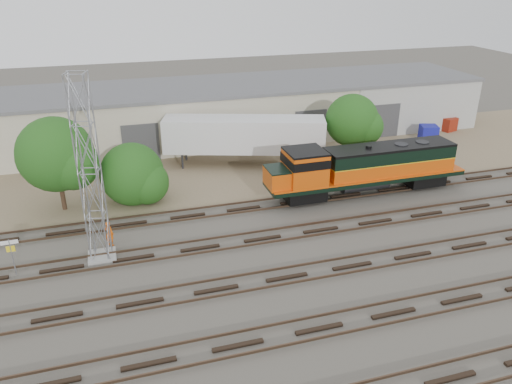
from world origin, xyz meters
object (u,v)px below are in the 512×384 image
object	(u,v)px
locomotive	(363,168)
semi_trailer	(248,136)
signal_tower	(90,175)
worker	(109,234)

from	to	relation	value
locomotive	semi_trailer	world-z (taller)	semi_trailer
locomotive	signal_tower	xyz separation A→B (m)	(-19.06, -3.79, 3.14)
locomotive	signal_tower	world-z (taller)	signal_tower
locomotive	signal_tower	bearing A→B (deg)	-168.76
signal_tower	worker	world-z (taller)	signal_tower
signal_tower	worker	xyz separation A→B (m)	(0.52, 1.37, -4.48)
locomotive	worker	bearing A→B (deg)	-172.57
signal_tower	semi_trailer	world-z (taller)	signal_tower
signal_tower	locomotive	bearing A→B (deg)	11.24
locomotive	worker	xyz separation A→B (m)	(-18.53, -2.42, -1.34)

